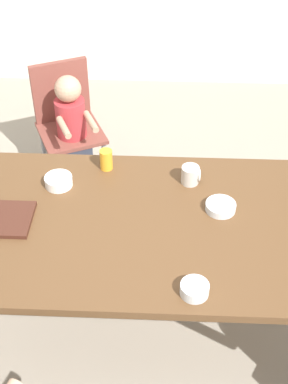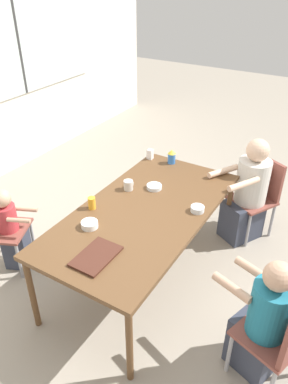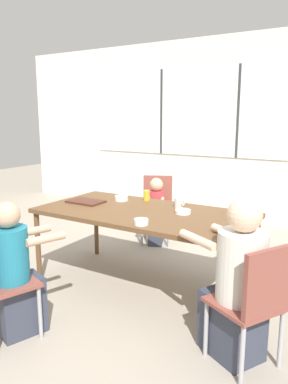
% 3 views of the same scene
% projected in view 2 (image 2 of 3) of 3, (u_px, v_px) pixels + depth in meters
% --- Properties ---
extents(ground_plane, '(16.00, 16.00, 0.00)m').
position_uv_depth(ground_plane, '(144.00, 275.00, 3.59)').
color(ground_plane, gray).
extents(dining_table, '(1.98, 1.01, 0.75)m').
position_uv_depth(dining_table, '(144.00, 215.00, 3.22)').
color(dining_table, brown).
rests_on(dining_table, ground_plane).
extents(chair_for_woman_green_shirt, '(0.51, 0.51, 0.85)m').
position_uv_depth(chair_for_woman_green_shirt, '(284.00, 336.00, 2.41)').
color(chair_for_woman_green_shirt, brown).
rests_on(chair_for_woman_green_shirt, ground_plane).
extents(chair_for_man_blue_shirt, '(0.54, 0.54, 0.85)m').
position_uv_depth(chair_for_man_blue_shirt, '(259.00, 191.00, 3.92)').
color(chair_for_man_blue_shirt, brown).
rests_on(chair_for_man_blue_shirt, ground_plane).
extents(person_woman_green_shirt, '(0.41, 0.55, 1.03)m').
position_uv_depth(person_woman_green_shirt, '(261.00, 324.00, 2.53)').
color(person_woman_green_shirt, '#333847').
rests_on(person_woman_green_shirt, ground_plane).
extents(person_man_blue_shirt, '(0.67, 0.56, 1.12)m').
position_uv_depth(person_man_blue_shirt, '(248.00, 195.00, 3.85)').
color(person_man_blue_shirt, '#333847').
rests_on(person_man_blue_shirt, ground_plane).
extents(person_toddler, '(0.32, 0.40, 0.86)m').
position_uv_depth(person_toddler, '(12.00, 231.00, 3.50)').
color(person_toddler, '#333847').
rests_on(person_toddler, ground_plane).
extents(food_tray_dark, '(0.36, 0.23, 0.02)m').
position_uv_depth(food_tray_dark, '(96.00, 256.00, 2.68)').
color(food_tray_dark, '#472319').
rests_on(food_tray_dark, dining_table).
extents(coffee_mug, '(0.09, 0.09, 0.09)m').
position_uv_depth(coffee_mug, '(129.00, 185.00, 3.45)').
color(coffee_mug, beige).
rests_on(coffee_mug, dining_table).
extents(sippy_cup, '(0.08, 0.08, 0.15)m').
position_uv_depth(sippy_cup, '(172.00, 156.00, 3.88)').
color(sippy_cup, blue).
rests_on(sippy_cup, dining_table).
extents(juice_glass, '(0.06, 0.06, 0.11)m').
position_uv_depth(juice_glass, '(92.00, 203.00, 3.18)').
color(juice_glass, gold).
rests_on(juice_glass, dining_table).
extents(milk_carton_small, '(0.06, 0.06, 0.11)m').
position_uv_depth(milk_carton_small, '(150.00, 154.00, 3.98)').
color(milk_carton_small, silver).
rests_on(milk_carton_small, dining_table).
extents(bowl_white_shallow, '(0.12, 0.12, 0.05)m').
position_uv_depth(bowl_white_shallow, '(197.00, 209.00, 3.16)').
color(bowl_white_shallow, silver).
rests_on(bowl_white_shallow, dining_table).
extents(bowl_cereal, '(0.14, 0.14, 0.05)m').
position_uv_depth(bowl_cereal, '(90.00, 224.00, 2.97)').
color(bowl_cereal, white).
rests_on(bowl_cereal, dining_table).
extents(bowl_fruit, '(0.14, 0.14, 0.04)m').
position_uv_depth(bowl_fruit, '(154.00, 187.00, 3.48)').
color(bowl_fruit, silver).
rests_on(bowl_fruit, dining_table).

